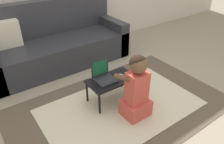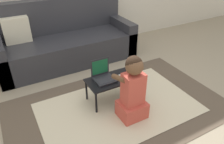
{
  "view_description": "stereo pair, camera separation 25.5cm",
  "coord_description": "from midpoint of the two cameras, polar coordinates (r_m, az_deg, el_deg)",
  "views": [
    {
      "loc": [
        -1.31,
        -1.72,
        1.67
      ],
      "look_at": [
        -0.04,
        0.06,
        0.35
      ],
      "focal_mm": 35.0,
      "sensor_mm": 36.0,
      "label": 1
    },
    {
      "loc": [
        -1.1,
        -1.86,
        1.67
      ],
      "look_at": [
        -0.04,
        0.06,
        0.35
      ],
      "focal_mm": 35.0,
      "sensor_mm": 36.0,
      "label": 2
    }
  ],
  "objects": [
    {
      "name": "couch",
      "position": [
        3.5,
        -10.09,
        7.66
      ],
      "size": [
        2.08,
        0.81,
        0.93
      ],
      "color": "#2D2D33",
      "rests_on": "ground_plane"
    },
    {
      "name": "area_rug",
      "position": [
        2.58,
        4.66,
        -9.35
      ],
      "size": [
        2.47,
        1.53,
        0.01
      ],
      "color": "brown",
      "rests_on": "ground_plane"
    },
    {
      "name": "computer_mouse",
      "position": [
        2.55,
        5.19,
        -1.32
      ],
      "size": [
        0.07,
        0.09,
        0.04
      ],
      "color": "silver",
      "rests_on": "laptop_desk"
    },
    {
      "name": "laptop",
      "position": [
        2.51,
        0.63,
        -1.26
      ],
      "size": [
        0.23,
        0.22,
        0.23
      ],
      "color": "#232328",
      "rests_on": "laptop_desk"
    },
    {
      "name": "ground_plane",
      "position": [
        2.73,
        4.05,
        -6.79
      ],
      "size": [
        16.0,
        16.0,
        0.0
      ],
      "primitive_type": "plane",
      "color": "gray"
    },
    {
      "name": "person_seated",
      "position": [
        2.28,
        8.64,
        -4.74
      ],
      "size": [
        0.29,
        0.36,
        0.74
      ],
      "color": "#CC4C3D",
      "rests_on": "ground_plane"
    },
    {
      "name": "laptop_desk",
      "position": [
        2.55,
        2.62,
        -2.63
      ],
      "size": [
        0.57,
        0.32,
        0.29
      ],
      "color": "black",
      "rests_on": "ground_plane"
    }
  ]
}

